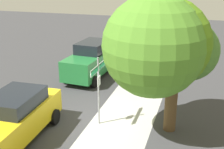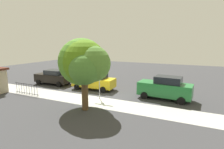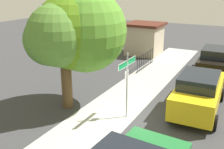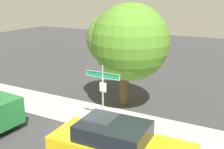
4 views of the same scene
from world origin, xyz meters
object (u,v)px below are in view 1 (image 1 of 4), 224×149
(street_sign, at_px, (98,79))
(shade_tree, at_px, (164,45))
(car_green, at_px, (92,60))
(car_yellow, at_px, (13,118))

(street_sign, height_order, shade_tree, shade_tree)
(shade_tree, height_order, car_green, shade_tree)
(shade_tree, distance_m, car_yellow, 6.16)
(shade_tree, xyz_separation_m, car_green, (-5.27, -4.85, -2.48))
(car_green, distance_m, car_yellow, 7.55)
(car_green, relative_size, car_yellow, 1.02)
(car_yellow, bearing_deg, street_sign, 127.26)
(street_sign, height_order, car_green, street_sign)
(shade_tree, bearing_deg, street_sign, -86.39)
(street_sign, distance_m, car_yellow, 3.53)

